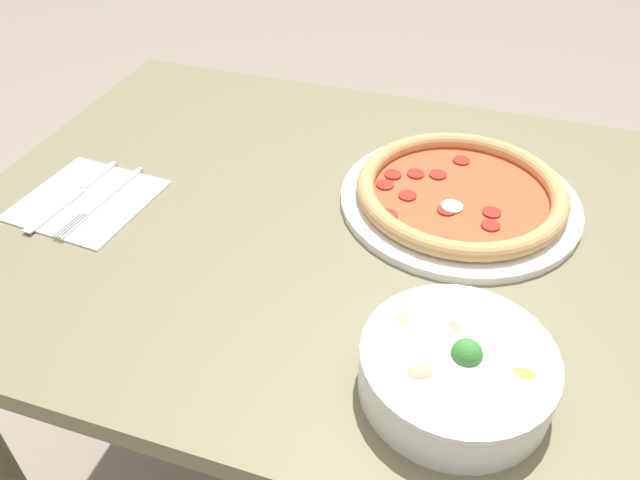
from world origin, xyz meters
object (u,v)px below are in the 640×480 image
object	(u,v)px
fork	(103,200)
knife	(78,192)
pizza	(460,194)
bowl	(456,368)

from	to	relation	value
fork	knife	xyz separation A→B (m)	(0.05, -0.01, -0.00)
pizza	fork	world-z (taller)	pizza
pizza	knife	world-z (taller)	pizza
knife	bowl	bearing A→B (deg)	78.87
pizza	bowl	world-z (taller)	bowl
pizza	fork	bearing A→B (deg)	18.07
bowl	pizza	bearing A→B (deg)	-82.66
pizza	fork	xyz separation A→B (m)	(0.50, 0.16, -0.01)
fork	bowl	bearing A→B (deg)	78.07
fork	knife	world-z (taller)	same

